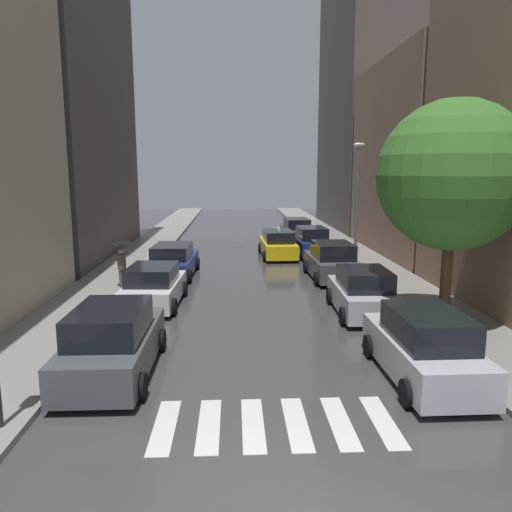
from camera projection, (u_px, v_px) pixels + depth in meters
ground_plane at (247, 254)px, 30.68m from camera, size 28.00×72.00×0.04m
sidewalk_left at (142, 253)px, 30.37m from camera, size 3.00×72.00×0.15m
sidewalk_right at (349, 252)px, 30.96m from camera, size 3.00×72.00×0.15m
crosswalk_stripes at (275, 424)px, 10.05m from camera, size 4.95×2.20×0.01m
building_left_mid at (55, 60)px, 28.13m from camera, size 6.00×14.86×22.87m
building_right_mid at (427, 159)px, 29.74m from camera, size 6.00×12.85×11.64m
building_right_far at (367, 87)px, 42.86m from camera, size 6.00×14.74×24.74m
parked_car_left_nearest at (113, 343)px, 12.38m from camera, size 2.15×4.68×1.81m
parked_car_left_second at (154, 287)px, 18.72m from camera, size 2.28×4.27×1.59m
parked_car_left_third at (173, 261)px, 24.00m from camera, size 2.33×4.87×1.60m
parked_car_right_nearest at (424, 348)px, 12.05m from camera, size 2.06×4.44×1.79m
parked_car_right_second at (363, 293)px, 17.60m from camera, size 2.18×4.12×1.69m
parked_car_right_third at (332, 262)px, 23.35m from camera, size 2.25×4.39×1.78m
parked_car_right_fourth at (311, 243)px, 29.69m from camera, size 2.17×4.34×1.78m
parked_car_right_fifth at (296, 231)px, 35.31m from camera, size 2.18×4.52×1.76m
taxi_midroad at (278, 244)px, 29.33m from camera, size 2.19×4.72×1.81m
pedestrian_foreground at (121, 256)px, 20.96m from camera, size 0.91×0.91×1.96m
street_tree_right at (453, 176)px, 15.49m from camera, size 4.80×4.80×7.24m
lamp_post_right at (357, 196)px, 25.07m from camera, size 0.60×0.28×6.39m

